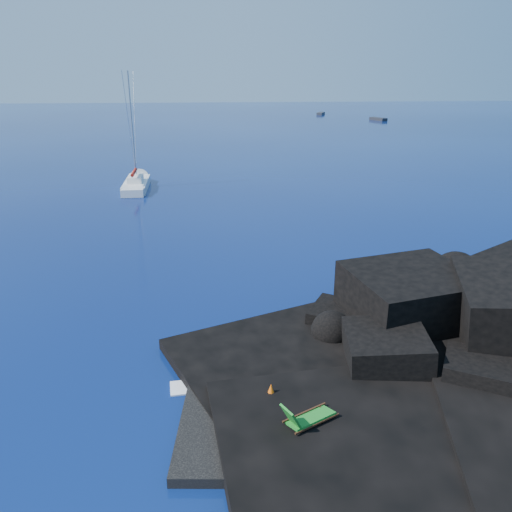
% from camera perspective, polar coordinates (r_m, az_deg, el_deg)
% --- Properties ---
extents(ground, '(400.00, 400.00, 0.00)m').
position_cam_1_polar(ground, '(17.17, -9.49, -19.94)').
color(ground, '#040F3F').
rests_on(ground, ground).
extents(headland, '(24.00, 24.00, 3.60)m').
position_cam_1_polar(headland, '(22.72, 26.60, -11.13)').
color(headland, black).
rests_on(headland, ground).
extents(beach, '(9.08, 6.86, 0.70)m').
position_cam_1_polar(beach, '(17.78, 6.01, -18.13)').
color(beach, black).
rests_on(beach, ground).
extents(surf_foam, '(10.00, 8.00, 0.06)m').
position_cam_1_polar(surf_foam, '(21.51, 4.94, -10.65)').
color(surf_foam, white).
rests_on(surf_foam, ground).
extents(sailboat, '(2.52, 10.88, 11.35)m').
position_cam_1_polar(sailboat, '(52.61, -13.47, 7.52)').
color(sailboat, white).
rests_on(sailboat, ground).
extents(deck_chair, '(1.95, 1.52, 1.23)m').
position_cam_1_polar(deck_chair, '(16.53, 6.31, -17.28)').
color(deck_chair, '#1B7C23').
rests_on(deck_chair, beach).
extents(towel, '(1.80, 0.87, 0.05)m').
position_cam_1_polar(towel, '(17.31, 5.50, -17.76)').
color(towel, white).
rests_on(towel, beach).
extents(sunbather, '(1.71, 0.45, 0.23)m').
position_cam_1_polar(sunbather, '(17.22, 5.51, -17.39)').
color(sunbather, tan).
rests_on(sunbather, towel).
extents(marker_cone, '(0.53, 0.53, 0.61)m').
position_cam_1_polar(marker_cone, '(17.84, 1.73, -15.22)').
color(marker_cone, '#FF650D').
rests_on(marker_cone, beach).
extents(distant_boat_a, '(3.32, 5.06, 0.65)m').
position_cam_1_polar(distant_boat_a, '(149.10, 7.40, 15.73)').
color(distant_boat_a, '#2A2A30').
rests_on(distant_boat_a, ground).
extents(distant_boat_b, '(3.29, 5.41, 0.69)m').
position_cam_1_polar(distant_boat_b, '(132.77, 13.78, 14.82)').
color(distant_boat_b, black).
rests_on(distant_boat_b, ground).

